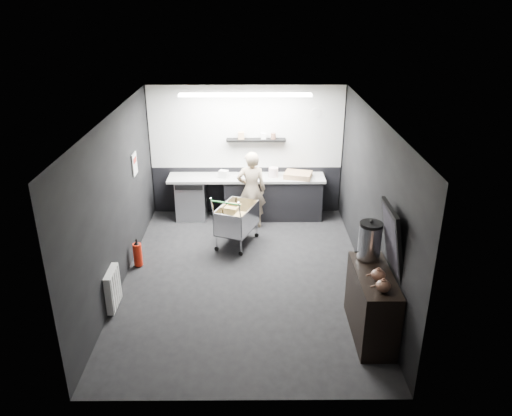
{
  "coord_description": "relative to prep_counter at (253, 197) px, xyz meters",
  "views": [
    {
      "loc": [
        0.14,
        -7.19,
        4.37
      ],
      "look_at": [
        0.18,
        0.4,
        1.08
      ],
      "focal_mm": 35.0,
      "sensor_mm": 36.0,
      "label": 1
    }
  ],
  "objects": [
    {
      "name": "white_container",
      "position": [
        -0.6,
        -0.05,
        0.52
      ],
      "size": [
        0.21,
        0.18,
        0.15
      ],
      "primitive_type": "cube",
      "rotation": [
        0.0,
        0.0,
        -0.34
      ],
      "color": "silver",
      "rests_on": "prep_counter"
    },
    {
      "name": "pink_tub",
      "position": [
        0.42,
        0.0,
        0.54
      ],
      "size": [
        0.19,
        0.19,
        0.19
      ],
      "primitive_type": "cylinder",
      "color": "beige",
      "rests_on": "prep_counter"
    },
    {
      "name": "floating_shelf",
      "position": [
        0.06,
        0.2,
        1.16
      ],
      "size": [
        1.2,
        0.22,
        0.04
      ],
      "primitive_type": "cube",
      "color": "black",
      "rests_on": "wall_back"
    },
    {
      "name": "radiator",
      "position": [
        -2.08,
        -3.32,
        -0.11
      ],
      "size": [
        0.1,
        0.5,
        0.6
      ],
      "primitive_type": "cube",
      "color": "silver",
      "rests_on": "wall_left"
    },
    {
      "name": "fire_extinguisher",
      "position": [
        -1.99,
        -2.06,
        -0.22
      ],
      "size": [
        0.15,
        0.15,
        0.5
      ],
      "color": "red",
      "rests_on": "floor"
    },
    {
      "name": "wall_left",
      "position": [
        -2.14,
        -2.42,
        0.89
      ],
      "size": [
        0.0,
        5.5,
        5.5
      ],
      "primitive_type": "plane",
      "rotation": [
        1.57,
        0.0,
        1.57
      ],
      "color": "black",
      "rests_on": "floor"
    },
    {
      "name": "kitchen_wall_panel",
      "position": [
        -0.14,
        0.31,
        1.39
      ],
      "size": [
        3.95,
        0.02,
        1.7
      ],
      "primitive_type": "cube",
      "color": "silver",
      "rests_on": "wall_back"
    },
    {
      "name": "ceiling",
      "position": [
        -0.14,
        -2.42,
        2.24
      ],
      "size": [
        5.5,
        5.5,
        0.0
      ],
      "primitive_type": "plane",
      "rotation": [
        3.14,
        0.0,
        0.0
      ],
      "color": "silver",
      "rests_on": "wall_back"
    },
    {
      "name": "ceiling_strip",
      "position": [
        -0.14,
        -0.57,
        2.21
      ],
      "size": [
        2.4,
        0.2,
        0.04
      ],
      "primitive_type": "cube",
      "color": "white",
      "rests_on": "ceiling"
    },
    {
      "name": "floor",
      "position": [
        -0.14,
        -2.42,
        -0.46
      ],
      "size": [
        5.5,
        5.5,
        0.0
      ],
      "primitive_type": "plane",
      "color": "black",
      "rests_on": "ground"
    },
    {
      "name": "person",
      "position": [
        -0.03,
        -0.45,
        0.33
      ],
      "size": [
        0.58,
        0.39,
        1.57
      ],
      "primitive_type": "imported",
      "rotation": [
        0.0,
        0.0,
        3.16
      ],
      "color": "beige",
      "rests_on": "floor"
    },
    {
      "name": "poster",
      "position": [
        -2.12,
        -1.12,
        1.09
      ],
      "size": [
        0.02,
        0.3,
        0.4
      ],
      "primitive_type": "cube",
      "color": "silver",
      "rests_on": "wall_left"
    },
    {
      "name": "wall_clock",
      "position": [
        1.26,
        0.3,
        1.69
      ],
      "size": [
        0.2,
        0.03,
        0.2
      ],
      "primitive_type": "cylinder",
      "rotation": [
        1.57,
        0.0,
        0.0
      ],
      "color": "silver",
      "rests_on": "wall_back"
    },
    {
      "name": "cardboard_box",
      "position": [
        0.92,
        -0.05,
        0.5
      ],
      "size": [
        0.62,
        0.53,
        0.11
      ],
      "primitive_type": "cube",
      "rotation": [
        0.0,
        0.0,
        -0.27
      ],
      "color": "#A67F58",
      "rests_on": "prep_counter"
    },
    {
      "name": "dado_panel",
      "position": [
        -0.14,
        0.31,
        0.04
      ],
      "size": [
        3.95,
        0.02,
        1.0
      ],
      "primitive_type": "cube",
      "color": "black",
      "rests_on": "wall_back"
    },
    {
      "name": "prep_counter",
      "position": [
        0.0,
        0.0,
        0.0
      ],
      "size": [
        3.2,
        0.61,
        0.9
      ],
      "color": "black",
      "rests_on": "floor"
    },
    {
      "name": "shopping_cart",
      "position": [
        -0.31,
        -1.23,
        0.04
      ],
      "size": [
        0.88,
        1.14,
        1.04
      ],
      "color": "silver",
      "rests_on": "floor"
    },
    {
      "name": "wall_right",
      "position": [
        1.86,
        -2.42,
        0.89
      ],
      "size": [
        0.0,
        5.5,
        5.5
      ],
      "primitive_type": "plane",
      "rotation": [
        1.57,
        0.0,
        -1.57
      ],
      "color": "black",
      "rests_on": "floor"
    },
    {
      "name": "wall_front",
      "position": [
        -0.14,
        -5.17,
        0.89
      ],
      "size": [
        5.5,
        0.0,
        5.5
      ],
      "primitive_type": "plane",
      "rotation": [
        -1.57,
        0.0,
        0.0
      ],
      "color": "black",
      "rests_on": "floor"
    },
    {
      "name": "wall_back",
      "position": [
        -0.14,
        0.33,
        0.89
      ],
      "size": [
        5.5,
        0.0,
        5.5
      ],
      "primitive_type": "plane",
      "rotation": [
        1.57,
        0.0,
        0.0
      ],
      "color": "black",
      "rests_on": "floor"
    },
    {
      "name": "sideboard",
      "position": [
        1.62,
        -3.9,
        0.14
      ],
      "size": [
        0.54,
        1.27,
        1.9
      ],
      "color": "black",
      "rests_on": "floor"
    },
    {
      "name": "poster_red_band",
      "position": [
        -2.11,
        -1.12,
        1.16
      ],
      "size": [
        0.02,
        0.22,
        0.1
      ],
      "primitive_type": "cube",
      "color": "#B31D16",
      "rests_on": "poster"
    }
  ]
}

